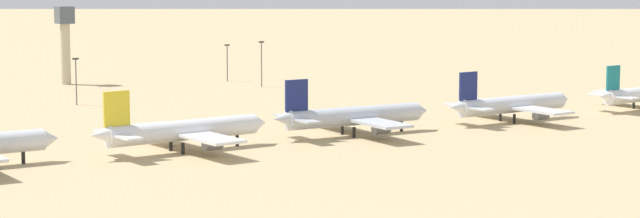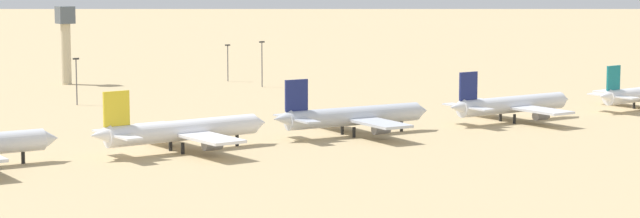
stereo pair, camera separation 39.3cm
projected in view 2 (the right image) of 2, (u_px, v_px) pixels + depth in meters
ground at (361, 135)px, 273.61m from camera, size 4000.00×4000.00×0.00m
parked_jet_yellow_1 at (181, 131)px, 249.06m from camera, size 42.60×35.79×14.08m
parked_jet_navy_2 at (353, 116)px, 272.45m from camera, size 42.14×35.44×13.92m
parked_jet_navy_3 at (511, 105)px, 295.69m from camera, size 40.82×34.19×13.51m
control_tower at (66, 37)px, 385.04m from camera, size 5.20×5.20×25.77m
light_pole_west at (76, 77)px, 330.32m from camera, size 1.80×0.50×13.40m
light_pole_mid at (228, 59)px, 396.00m from camera, size 1.80×0.50×12.56m
light_pole_east at (262, 60)px, 377.83m from camera, size 1.80×0.50×14.87m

